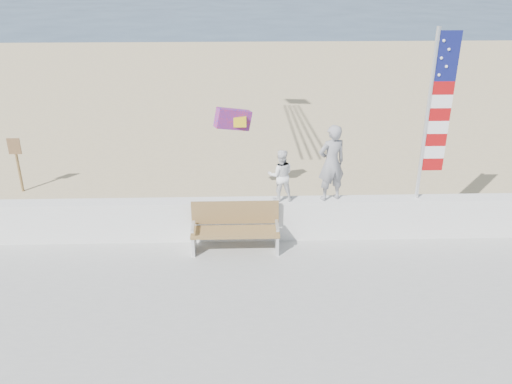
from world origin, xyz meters
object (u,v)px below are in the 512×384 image
adult (332,163)px  flag (434,110)px  child (281,175)px  bench (235,227)px

adult → flag: flag is taller
adult → child: adult is taller
child → flag: size_ratio=0.32×
bench → adult: bearing=12.9°
child → flag: bearing=177.2°
bench → flag: size_ratio=0.51×
child → flag: (3.00, -0.00, 1.36)m
bench → flag: flag is taller
child → flag: 3.30m
bench → child: bearing=25.6°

